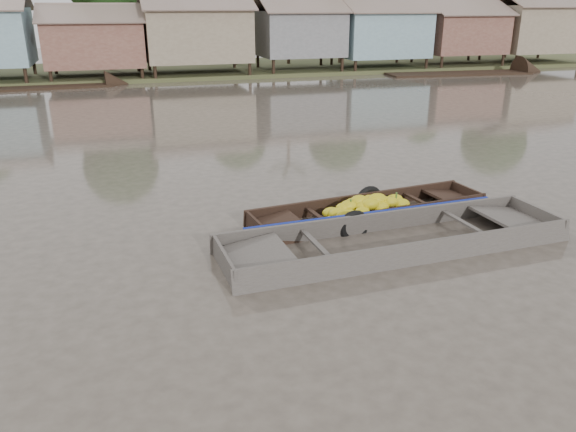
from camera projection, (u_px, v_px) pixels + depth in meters
name	position (u px, v px, depth m)	size (l,w,h in m)	color
ground	(309.00, 271.00, 10.10)	(120.00, 120.00, 0.00)	#453D35
riverbank	(198.00, 26.00, 38.32)	(120.00, 12.47, 10.22)	#384723
banana_boat	(367.00, 212.00, 12.50)	(5.64, 1.92, 0.77)	black
viewer_boat	(395.00, 244.00, 11.09)	(7.08, 2.11, 0.57)	#413B37
distant_boats	(298.00, 84.00, 33.86)	(47.76, 14.76, 0.35)	black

